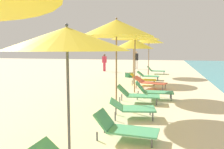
% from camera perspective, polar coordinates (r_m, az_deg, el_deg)
% --- Properties ---
extents(umbrella_second, '(2.24, 2.24, 2.41)m').
position_cam_1_polar(umbrella_second, '(4.11, -11.17, 8.67)').
color(umbrella_second, '#4C4C51').
rests_on(umbrella_second, ground).
extents(lounger_second_shoreside, '(1.40, 0.67, 0.60)m').
position_cam_1_polar(lounger_second_shoreside, '(5.11, 3.14, -13.10)').
color(lounger_second_shoreside, '#4CA572').
rests_on(lounger_second_shoreside, ground).
extents(umbrella_third, '(2.39, 2.39, 2.96)m').
position_cam_1_polar(umbrella_third, '(7.47, 1.12, 11.48)').
color(umbrella_third, olive).
rests_on(umbrella_third, ground).
extents(lounger_third_shoreside, '(1.57, 0.71, 0.64)m').
position_cam_1_polar(lounger_third_shoreside, '(8.42, 6.30, -4.94)').
color(lounger_third_shoreside, '#4CA572').
rests_on(lounger_third_shoreside, ground).
extents(lounger_third_inland, '(1.40, 0.94, 0.53)m').
position_cam_1_polar(lounger_third_inland, '(6.62, 4.96, -8.20)').
color(lounger_third_inland, '#4CA572').
rests_on(lounger_third_inland, ground).
extents(umbrella_fourth, '(2.17, 2.17, 2.82)m').
position_cam_1_polar(umbrella_fourth, '(10.27, 5.78, 9.73)').
color(umbrella_fourth, olive).
rests_on(umbrella_fourth, ground).
extents(lounger_fourth_shoreside, '(1.72, 0.95, 0.58)m').
position_cam_1_polar(lounger_fourth_shoreside, '(11.50, 9.32, -1.86)').
color(lounger_fourth_shoreside, '#D8593F').
rests_on(lounger_fourth_shoreside, ground).
extents(lounger_fourth_inland, '(1.50, 0.69, 0.69)m').
position_cam_1_polar(lounger_fourth_inland, '(9.12, 10.19, -3.99)').
color(lounger_fourth_inland, '#4CA572').
rests_on(lounger_fourth_inland, ground).
extents(umbrella_fifth, '(2.40, 2.40, 2.63)m').
position_cam_1_polar(umbrella_fifth, '(13.74, 5.42, 7.66)').
color(umbrella_fifth, olive).
rests_on(umbrella_fifth, ground).
extents(lounger_fifth_shoreside, '(1.40, 0.69, 0.55)m').
position_cam_1_polar(lounger_fifth_shoreside, '(14.67, 8.92, -0.24)').
color(lounger_fifth_shoreside, '#4CA572').
rests_on(lounger_fifth_shoreside, ground).
extents(lounger_fifth_inland, '(1.40, 0.65, 0.65)m').
position_cam_1_polar(lounger_fifth_inland, '(12.51, 7.65, -1.09)').
color(lounger_fifth_inland, yellow).
rests_on(lounger_fifth_inland, ground).
extents(umbrella_farthest, '(2.21, 2.21, 2.91)m').
position_cam_1_polar(umbrella_farthest, '(17.29, 9.22, 8.50)').
color(umbrella_farthest, olive).
rests_on(umbrella_farthest, ground).
extents(lounger_farthest_shoreside, '(1.41, 0.67, 0.62)m').
position_cam_1_polar(lounger_farthest_shoreside, '(18.28, 10.82, 1.05)').
color(lounger_farthest_shoreside, '#4CA572').
rests_on(lounger_farthest_shoreside, ground).
extents(person_walking_near, '(0.42, 0.38, 1.52)m').
position_cam_1_polar(person_walking_near, '(20.05, -1.92, 3.41)').
color(person_walking_near, '#D8334C').
rests_on(person_walking_near, ground).
extents(person_walking_mid, '(0.41, 0.33, 1.74)m').
position_cam_1_polar(person_walking_mid, '(22.40, 6.07, 4.09)').
color(person_walking_mid, silver).
rests_on(person_walking_mid, ground).
extents(cooler_box, '(0.56, 0.59, 0.37)m').
position_cam_1_polar(cooler_box, '(15.91, 4.31, -0.01)').
color(cooler_box, '#338C59').
rests_on(cooler_box, ground).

